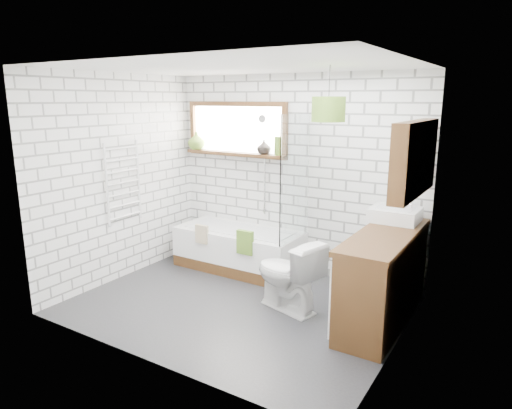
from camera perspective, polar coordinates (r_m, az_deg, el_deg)
The scene contains 22 objects.
floor at distance 5.10m, azimuth -2.40°, elevation -12.48°, with size 3.40×2.60×0.01m, color #252528.
ceiling at distance 4.61m, azimuth -2.71°, elevation 16.91°, with size 3.40×2.60×0.01m, color white.
wall_back at distance 5.81m, azimuth 4.73°, elevation 3.66°, with size 3.40×0.01×2.50m, color white.
wall_front at distance 3.72m, azimuth -13.91°, elevation -2.02°, with size 3.40×0.01×2.50m, color white.
wall_left at distance 5.82m, azimuth -16.60°, elevation 3.18°, with size 0.01×2.60×2.50m, color white.
wall_right at distance 4.02m, azimuth 18.01°, elevation -1.18°, with size 0.01×2.60×2.50m, color white.
window at distance 6.14m, azimuth -2.55°, elevation 9.37°, with size 1.52×0.16×0.68m, color #392110.
towel_radiator at distance 5.79m, azimuth -16.27°, elevation 2.65°, with size 0.06×0.52×1.00m, color white.
mirror_cabinet at distance 4.54m, azimuth 19.17°, elevation 5.46°, with size 0.16×1.20×0.70m, color #392110.
shower_riser at distance 5.94m, azimuth 1.10°, elevation 4.89°, with size 0.02×0.02×1.30m, color silver.
bathtub at distance 6.03m, azimuth -2.15°, elevation -5.59°, with size 1.65×0.73×0.53m, color white.
shower_screen at distance 5.38m, azimuth 4.90°, elevation 3.28°, with size 0.02×0.72×1.50m, color white.
towel_green at distance 5.49m, azimuth -1.38°, elevation -4.77°, with size 0.21×0.06×0.29m, color #517723.
towel_beige at distance 5.86m, azimuth -6.78°, elevation -3.70°, with size 0.18×0.05×0.24m, color #C3B487.
vanity at distance 4.77m, azimuth 15.68°, elevation -8.78°, with size 0.52×1.61×0.92m, color #392110.
basin at distance 5.09m, azimuth 16.99°, elevation -1.20°, with size 0.50×0.44×0.15m, color white.
tap at distance 5.04m, azimuth 18.78°, elevation -0.82°, with size 0.03×0.03×0.15m, color silver.
toilet at distance 4.88m, azimuth 3.95°, elevation -8.67°, with size 0.77×0.44×0.78m, color white.
vase_olive at distance 6.52m, azimuth -7.46°, elevation 7.74°, with size 0.23×0.23×0.24m, color #577C26.
vase_dark at distance 5.89m, azimuth 0.98°, elevation 7.01°, with size 0.18×0.18×0.19m, color black.
bottle at distance 5.79m, azimuth 2.67°, elevation 7.12°, with size 0.07×0.07×0.23m, color #577C26.
pendant at distance 4.41m, azimuth 9.05°, elevation 11.68°, with size 0.32×0.32×0.23m, color #517723.
Camera 1 is at (2.59, -3.80, 2.19)m, focal length 32.00 mm.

